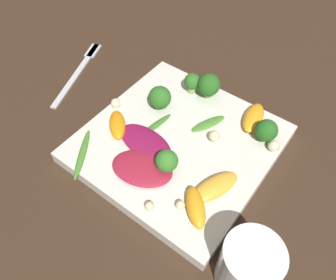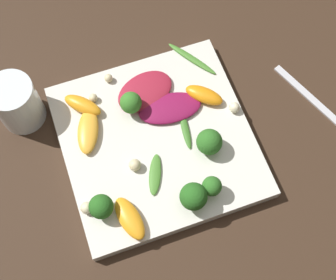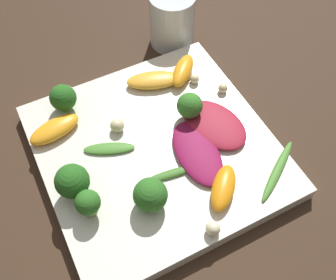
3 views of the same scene
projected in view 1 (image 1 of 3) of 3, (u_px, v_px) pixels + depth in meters
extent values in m
plane|color=#382619|center=(178.00, 148.00, 0.53)|extent=(2.40, 2.40, 0.00)
cube|color=silver|center=(178.00, 144.00, 0.52)|extent=(0.28, 0.28, 0.02)
cylinder|color=white|center=(248.00, 267.00, 0.37)|extent=(0.07, 0.07, 0.08)
cube|color=silver|center=(77.00, 73.00, 0.64)|extent=(0.08, 0.19, 0.01)
cube|color=silver|center=(93.00, 50.00, 0.69)|extent=(0.04, 0.05, 0.01)
ellipsoid|color=maroon|center=(146.00, 142.00, 0.50)|extent=(0.10, 0.06, 0.01)
ellipsoid|color=maroon|center=(142.00, 168.00, 0.47)|extent=(0.11, 0.09, 0.01)
ellipsoid|color=#FCAD33|center=(215.00, 187.00, 0.45)|extent=(0.05, 0.08, 0.02)
ellipsoid|color=orange|center=(254.00, 118.00, 0.53)|extent=(0.04, 0.07, 0.02)
ellipsoid|color=orange|center=(196.00, 207.00, 0.43)|extent=(0.06, 0.06, 0.02)
ellipsoid|color=orange|center=(117.00, 125.00, 0.52)|extent=(0.06, 0.06, 0.02)
cylinder|color=#84AD5B|center=(264.00, 137.00, 0.51)|extent=(0.01, 0.01, 0.01)
sphere|color=#26601E|center=(266.00, 130.00, 0.50)|extent=(0.03, 0.03, 0.03)
cylinder|color=#7A9E51|center=(160.00, 104.00, 0.56)|extent=(0.01, 0.01, 0.01)
sphere|color=#2D6B23|center=(160.00, 98.00, 0.54)|extent=(0.04, 0.04, 0.04)
cylinder|color=#84AD5B|center=(192.00, 88.00, 0.58)|extent=(0.01, 0.01, 0.02)
sphere|color=#2D6B23|center=(192.00, 81.00, 0.56)|extent=(0.03, 0.03, 0.03)
cylinder|color=#84AD5B|center=(208.00, 93.00, 0.57)|extent=(0.01, 0.01, 0.02)
sphere|color=#26601E|center=(209.00, 85.00, 0.55)|extent=(0.04, 0.04, 0.04)
cylinder|color=#84AD5B|center=(167.00, 167.00, 0.47)|extent=(0.01, 0.01, 0.02)
sphere|color=#387A28|center=(167.00, 161.00, 0.46)|extent=(0.03, 0.03, 0.03)
ellipsoid|color=#47842D|center=(82.00, 154.00, 0.49)|extent=(0.06, 0.08, 0.01)
ellipsoid|color=#3D7528|center=(157.00, 124.00, 0.53)|extent=(0.02, 0.07, 0.01)
ellipsoid|color=#47842D|center=(208.00, 124.00, 0.53)|extent=(0.04, 0.06, 0.01)
sphere|color=beige|center=(116.00, 103.00, 0.55)|extent=(0.02, 0.02, 0.02)
sphere|color=beige|center=(180.00, 205.00, 0.44)|extent=(0.01, 0.01, 0.01)
sphere|color=beige|center=(214.00, 136.00, 0.51)|extent=(0.02, 0.02, 0.02)
sphere|color=beige|center=(274.00, 146.00, 0.50)|extent=(0.02, 0.02, 0.02)
sphere|color=beige|center=(149.00, 206.00, 0.43)|extent=(0.01, 0.01, 0.01)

